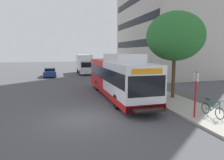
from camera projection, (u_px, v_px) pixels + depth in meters
ground_plane at (73, 92)px, 19.37m from camera, size 120.00×120.00×0.00m
sidewalk_curb at (149, 91)px, 19.28m from camera, size 3.00×56.00×0.14m
transit_bus at (118, 77)px, 17.04m from camera, size 2.58×12.25×3.65m
bus_stop_sign_pole at (196, 91)px, 11.22m from camera, size 0.10×0.36×2.60m
bicycle_parked at (212, 109)px, 11.57m from camera, size 0.52×1.76×1.02m
street_tree_near_stop at (175, 36)px, 15.82m from camera, size 4.50×4.50×6.79m
parked_car_far_lane at (50, 72)px, 31.25m from camera, size 1.80×4.50×1.33m
box_truck_background at (85, 64)px, 35.30m from camera, size 2.32×7.01×3.25m
lattice_comm_tower at (143, 29)px, 47.47m from camera, size 1.10×1.10×27.73m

